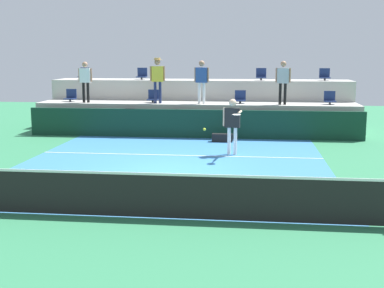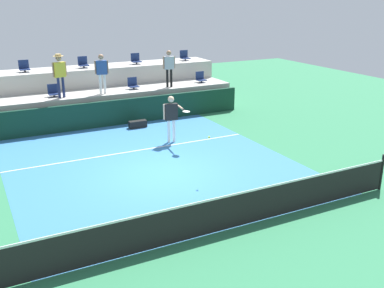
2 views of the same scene
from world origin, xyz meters
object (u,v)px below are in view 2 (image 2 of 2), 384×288
at_px(stadium_chair_upper_far_right, 185,56).
at_px(stadium_chair_upper_left, 24,67).
at_px(stadium_chair_lower_left, 53,91).
at_px(stadium_chair_lower_right, 133,84).
at_px(tennis_player, 172,114).
at_px(spectator_with_hat, 60,71).
at_px(spectator_in_white, 169,65).
at_px(stadium_chair_lower_far_right, 201,78).
at_px(stadium_chair_upper_center, 83,63).
at_px(tennis_ball, 209,137).
at_px(stadium_chair_upper_right, 136,60).
at_px(equipment_bag, 138,124).
at_px(spectator_leaning_on_rail, 102,70).

bearing_deg(stadium_chair_upper_far_right, stadium_chair_upper_left, 180.00).
xyz_separation_m(stadium_chair_lower_left, stadium_chair_lower_right, (3.58, 0.00, 0.00)).
distance_m(stadium_chair_upper_left, tennis_player, 7.73).
bearing_deg(spectator_with_hat, spectator_in_white, 0.00).
bearing_deg(stadium_chair_lower_left, spectator_in_white, -4.19).
distance_m(stadium_chair_lower_far_right, stadium_chair_upper_left, 8.20).
bearing_deg(tennis_player, stadium_chair_lower_right, 88.35).
distance_m(stadium_chair_upper_center, tennis_player, 6.64).
bearing_deg(tennis_ball, stadium_chair_upper_far_right, 67.47).
xyz_separation_m(stadium_chair_lower_right, stadium_chair_upper_right, (0.85, 1.80, 0.85)).
bearing_deg(spectator_with_hat, stadium_chair_upper_far_right, 17.68).
height_order(spectator_in_white, equipment_bag, spectator_in_white).
bearing_deg(stadium_chair_upper_left, equipment_bag, -45.08).
height_order(stadium_chair_upper_left, spectator_leaning_on_rail, spectator_leaning_on_rail).
relative_size(stadium_chair_upper_center, spectator_with_hat, 0.29).
distance_m(stadium_chair_lower_right, stadium_chair_lower_far_right, 3.53).
bearing_deg(spectator_with_hat, tennis_ball, -71.64).
relative_size(stadium_chair_upper_center, spectator_leaning_on_rail, 0.30).
xyz_separation_m(stadium_chair_upper_far_right, tennis_player, (-3.67, -6.31, -1.20)).
height_order(stadium_chair_upper_left, stadium_chair_upper_far_right, same).
bearing_deg(stadium_chair_upper_right, tennis_ball, -98.48).
bearing_deg(spectator_in_white, stadium_chair_upper_center, 147.62).
distance_m(stadium_chair_upper_far_right, spectator_leaning_on_rail, 5.52).
relative_size(stadium_chair_lower_right, stadium_chair_upper_left, 1.00).
xyz_separation_m(spectator_in_white, tennis_ball, (-2.33, -7.96, -0.91)).
relative_size(stadium_chair_upper_left, spectator_in_white, 0.31).
distance_m(stadium_chair_lower_right, stadium_chair_upper_right, 2.16).
distance_m(stadium_chair_lower_left, spectator_in_white, 5.31).
height_order(stadium_chair_upper_right, equipment_bag, stadium_chair_upper_right).
bearing_deg(stadium_chair_lower_far_right, stadium_chair_upper_center, 161.29).
height_order(stadium_chair_upper_right, tennis_ball, stadium_chair_upper_right).
distance_m(stadium_chair_lower_left, stadium_chair_lower_right, 3.58).
distance_m(stadium_chair_upper_left, spectator_in_white, 6.46).
xyz_separation_m(stadium_chair_lower_right, spectator_with_hat, (-3.31, -0.38, 0.92)).
xyz_separation_m(spectator_with_hat, tennis_ball, (2.64, -7.96, -1.01)).
bearing_deg(stadium_chair_upper_far_right, equipment_bag, -137.10).
relative_size(spectator_with_hat, spectator_leaning_on_rail, 1.06).
distance_m(stadium_chair_lower_right, spectator_leaning_on_rail, 1.78).
relative_size(stadium_chair_lower_far_right, spectator_in_white, 0.31).
bearing_deg(spectator_in_white, stadium_chair_upper_left, 160.25).
xyz_separation_m(stadium_chair_upper_left, spectator_with_hat, (1.11, -2.18, 0.07)).
xyz_separation_m(stadium_chair_lower_left, stadium_chair_upper_far_right, (7.12, 1.80, 0.85)).
distance_m(stadium_chair_lower_right, stadium_chair_upper_far_right, 4.06).
xyz_separation_m(tennis_player, spectator_in_white, (1.79, 4.13, 1.16)).
distance_m(stadium_chair_upper_left, tennis_ball, 10.86).
bearing_deg(tennis_ball, spectator_with_hat, 108.36).
relative_size(stadium_chair_lower_right, spectator_leaning_on_rail, 0.30).
bearing_deg(stadium_chair_upper_left, stadium_chair_lower_far_right, -12.75).
height_order(stadium_chair_lower_right, stadium_chair_upper_left, stadium_chair_upper_left).
relative_size(stadium_chair_lower_right, stadium_chair_upper_far_right, 1.00).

